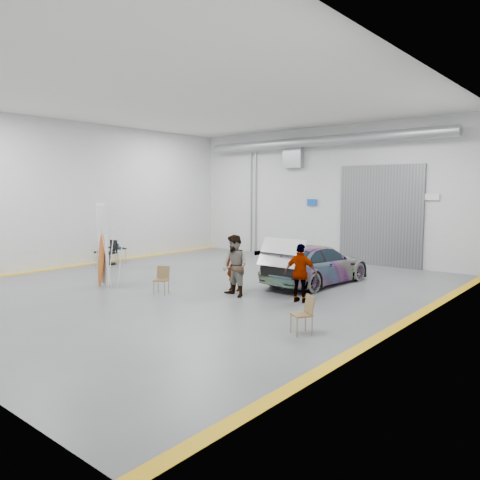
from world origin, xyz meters
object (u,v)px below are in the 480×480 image
Objects in this scene: folding_chair_far at (302,322)px; office_chair at (111,254)px; surfboard_display at (103,251)px; sedan_car at (316,264)px; shop_stool at (98,260)px; person_a at (235,266)px; person_b at (235,266)px; person_c at (301,273)px; folding_chair_near at (162,286)px; work_table at (116,247)px.

office_chair reaches higher than folding_chair_far.
sedan_car is at bearing 56.42° from surfboard_display.
surfboard_display is 3.39× the size of folding_chair_far.
surfboard_display is at bearing -30.77° from shop_stool.
person_b is at bearing -62.14° from person_a.
person_b is 2.62× the size of shop_stool.
person_a is 6.92m from shop_stool.
person_c is at bearing 2.61° from shop_stool.
office_chair is (-0.57, 1.01, 0.10)m from shop_stool.
folding_chair_near is 0.97× the size of folding_chair_far.
surfboard_display is 4.84m from office_chair.
folding_chair_near is (2.29, 0.52, -0.92)m from surfboard_display.
surfboard_display reaches higher than folding_chair_near.
sedan_car is 3.89× the size of work_table.
surfboard_display is 3.84m from shop_stool.
surfboard_display is 2.87× the size of office_chair.
person_c is 1.94× the size of folding_chair_far.
person_a is at bearing 25.20° from folding_chair_near.
surfboard_display is at bearing -160.21° from person_a.
person_b is at bearing -11.24° from office_chair.
person_a is at bearing 65.16° from sedan_car.
sedan_car is 2.78m from person_c.
surfboard_display is (-4.22, -1.71, 0.26)m from person_b.
person_c is 0.57× the size of surfboard_display.
folding_chair_far is 12.27m from work_table.
person_c is 1.64× the size of office_chair.
folding_chair_near is at bearing -137.17° from person_b.
folding_chair_far is at bearing -34.66° from folding_chair_near.
work_table is at bearing 119.27° from shop_stool.
person_b is (-0.86, -3.21, 0.26)m from sedan_car.
person_b is 2.15× the size of folding_chair_far.
work_table is 1.15× the size of office_chair.
person_c is at bearing -5.93° from office_chair.
person_a reaches higher than sedan_car.
shop_stool is (-10.96, 2.07, 0.08)m from folding_chair_far.
person_b is 1.11× the size of person_c.
person_b is 7.47m from shop_stool.
office_chair is (-7.46, 0.59, -0.34)m from person_a.
sedan_car is 5.29× the size of folding_chair_far.
sedan_car is 2.72× the size of person_c.
surfboard_display is (-5.08, -4.92, 0.52)m from sedan_car.
person_a is 0.85m from person_b.
folding_chair_far is at bearing -44.29° from person_a.
office_chair is (-11.53, 3.08, 0.18)m from folding_chair_far.
office_chair is at bearing 16.52° from sedan_car.
work_table is 0.52m from office_chair.
folding_chair_near is at bearing -139.91° from person_a.
shop_stool is at bearing 161.58° from surfboard_display.
shop_stool is (-6.89, -0.43, -0.44)m from person_a.
shop_stool is at bearing 170.77° from person_a.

